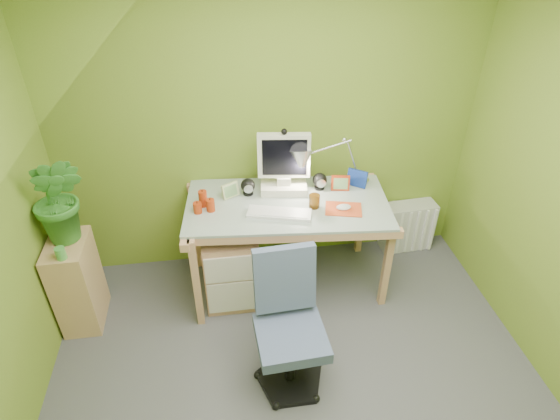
{
  "coord_description": "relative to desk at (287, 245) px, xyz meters",
  "views": [
    {
      "loc": [
        -0.38,
        -1.6,
        2.65
      ],
      "look_at": [
        0.0,
        1.0,
        0.85
      ],
      "focal_mm": 30.0,
      "sensor_mm": 36.0,
      "label": 1
    }
  ],
  "objects": [
    {
      "name": "mouse",
      "position": [
        0.38,
        -0.14,
        0.41
      ],
      "size": [
        0.12,
        0.08,
        0.04
      ],
      "primitive_type": "ellipsoid",
      "rotation": [
        0.0,
        0.0,
        -0.17
      ],
      "color": "silver",
      "rests_on": "mousepad"
    },
    {
      "name": "photo_frame_green",
      "position": [
        -0.4,
        0.14,
        0.45
      ],
      "size": [
        0.12,
        0.08,
        0.11
      ],
      "primitive_type": "cube",
      "rotation": [
        0.0,
        0.0,
        0.51
      ],
      "color": "#B8C587",
      "rests_on": "desk"
    },
    {
      "name": "side_ledge",
      "position": [
        -1.53,
        -0.16,
        -0.04
      ],
      "size": [
        0.26,
        0.4,
        0.7
      ],
      "primitive_type": "cube",
      "color": "tan",
      "rests_on": "floor"
    },
    {
      "name": "desk",
      "position": [
        0.0,
        0.0,
        0.0
      ],
      "size": [
        1.52,
        0.86,
        0.78
      ],
      "primitive_type": null,
      "rotation": [
        0.0,
        0.0,
        -0.09
      ],
      "color": "tan",
      "rests_on": "floor"
    },
    {
      "name": "radiator",
      "position": [
        1.12,
        0.32,
        -0.17
      ],
      "size": [
        0.45,
        0.21,
        0.44
      ],
      "primitive_type": "cube",
      "rotation": [
        0.0,
        0.0,
        0.07
      ],
      "color": "silver",
      "rests_on": "floor"
    },
    {
      "name": "speaker_right",
      "position": [
        0.27,
        0.16,
        0.46
      ],
      "size": [
        0.12,
        0.12,
        0.13
      ],
      "primitive_type": null,
      "rotation": [
        0.0,
        0.0,
        -0.14
      ],
      "color": "black",
      "rests_on": "desk"
    },
    {
      "name": "wall_back",
      "position": [
        -0.08,
        0.42,
        0.81
      ],
      "size": [
        3.2,
        0.01,
        2.4
      ],
      "primitive_type": "cube",
      "color": "olive",
      "rests_on": "floor"
    },
    {
      "name": "amber_tumbler",
      "position": [
        0.18,
        -0.08,
        0.44
      ],
      "size": [
        0.08,
        0.08,
        0.1
      ],
      "primitive_type": "cylinder",
      "rotation": [
        0.0,
        0.0,
        0.03
      ],
      "color": "brown",
      "rests_on": "desk"
    },
    {
      "name": "speaker_left",
      "position": [
        -0.27,
        0.16,
        0.46
      ],
      "size": [
        0.11,
        0.11,
        0.13
      ],
      "primitive_type": null,
      "rotation": [
        0.0,
        0.0,
        -0.01
      ],
      "color": "black",
      "rests_on": "desk"
    },
    {
      "name": "desk_lamp",
      "position": [
        0.45,
        0.18,
        0.69
      ],
      "size": [
        0.58,
        0.31,
        0.6
      ],
      "primitive_type": null,
      "rotation": [
        0.0,
        0.0,
        0.14
      ],
      "color": "silver",
      "rests_on": "desk"
    },
    {
      "name": "keyboard",
      "position": [
        -0.08,
        -0.14,
        0.4
      ],
      "size": [
        0.47,
        0.25,
        0.02
      ],
      "primitive_type": "cube",
      "rotation": [
        0.0,
        0.0,
        -0.27
      ],
      "color": "silver",
      "rests_on": "desk"
    },
    {
      "name": "green_cup",
      "position": [
        -1.51,
        -0.31,
        0.35
      ],
      "size": [
        0.07,
        0.07,
        0.08
      ],
      "primitive_type": "cylinder",
      "rotation": [
        0.0,
        0.0,
        -0.1
      ],
      "color": "#4DA143",
      "rests_on": "side_ledge"
    },
    {
      "name": "photo_frame_blue",
      "position": [
        0.56,
        0.16,
        0.46
      ],
      "size": [
        0.14,
        0.11,
        0.13
      ],
      "primitive_type": "cube",
      "rotation": [
        0.0,
        0.0,
        -0.64
      ],
      "color": "navy",
      "rests_on": "desk"
    },
    {
      "name": "photo_frame_red",
      "position": [
        0.42,
        0.12,
        0.45
      ],
      "size": [
        0.14,
        0.04,
        0.12
      ],
      "primitive_type": "cube",
      "rotation": [
        0.0,
        0.0,
        -0.18
      ],
      "color": "#AB2F12",
      "rests_on": "desk"
    },
    {
      "name": "monitor",
      "position": [
        -0.0,
        0.18,
        0.63
      ],
      "size": [
        0.37,
        0.24,
        0.47
      ],
      "primitive_type": null,
      "rotation": [
        0.0,
        0.0,
        -0.13
      ],
      "color": "silver",
      "rests_on": "desk"
    },
    {
      "name": "task_chair",
      "position": [
        -0.12,
        -0.92,
        0.03
      ],
      "size": [
        0.49,
        0.49,
        0.85
      ],
      "primitive_type": null,
      "rotation": [
        0.0,
        0.0,
        0.05
      ],
      "color": "#445170",
      "rests_on": "floor"
    },
    {
      "name": "mousepad",
      "position": [
        0.38,
        -0.14,
        0.39
      ],
      "size": [
        0.29,
        0.24,
        0.01
      ],
      "primitive_type": "cube",
      "rotation": [
        0.0,
        0.0,
        -0.24
      ],
      "color": "#D34B21",
      "rests_on": "desk"
    },
    {
      "name": "floor",
      "position": [
        -0.08,
        -1.18,
        -0.4
      ],
      "size": [
        3.2,
        3.2,
        0.01
      ],
      "primitive_type": "cube",
      "color": "#4F4F54",
      "rests_on": "ground"
    },
    {
      "name": "candle_cluster",
      "position": [
        -0.6,
        0.01,
        0.45
      ],
      "size": [
        0.17,
        0.15,
        0.12
      ],
      "primitive_type": null,
      "rotation": [
        0.0,
        0.0,
        -0.04
      ],
      "color": "#AD320F",
      "rests_on": "desk"
    },
    {
      "name": "potted_plant",
      "position": [
        -1.49,
        -0.11,
        0.63
      ],
      "size": [
        0.42,
        0.37,
        0.64
      ],
      "primitive_type": "imported",
      "rotation": [
        0.0,
        0.0,
        -0.26
      ],
      "color": "#367F2A",
      "rests_on": "side_ledge"
    },
    {
      "name": "slope_ceiling",
      "position": [
        -1.08,
        -1.18,
        1.46
      ],
      "size": [
        1.1,
        3.2,
        1.1
      ],
      "primitive_type": "cube",
      "color": "white",
      "rests_on": "wall_left"
    }
  ]
}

